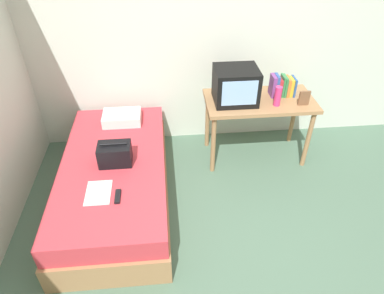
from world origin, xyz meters
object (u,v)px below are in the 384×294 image
(desk, at_px, (259,107))
(remote_dark, at_px, (118,196))
(picture_frame, at_px, (304,98))
(handbag, at_px, (115,154))
(bed, at_px, (116,181))
(magazine, at_px, (98,193))
(water_bottle, at_px, (278,96))
(book_row, at_px, (282,86))
(tv, at_px, (236,85))
(pillow, at_px, (122,118))

(desk, xyz_separation_m, remote_dark, (-1.45, -1.07, -0.15))
(picture_frame, xyz_separation_m, handbag, (-1.91, -0.45, -0.24))
(bed, xyz_separation_m, magazine, (-0.08, -0.41, 0.25))
(water_bottle, relative_size, book_row, 0.81)
(desk, height_order, water_bottle, water_bottle)
(tv, distance_m, pillow, 1.27)
(bed, distance_m, picture_frame, 2.08)
(book_row, bearing_deg, magazine, -150.08)
(handbag, xyz_separation_m, remote_dark, (0.05, -0.46, -0.09))
(pillow, relative_size, remote_dark, 2.61)
(handbag, bearing_deg, book_row, 21.28)
(desk, distance_m, water_bottle, 0.28)
(tv, bearing_deg, desk, 1.25)
(book_row, distance_m, handbag, 1.89)
(tv, relative_size, water_bottle, 2.12)
(tv, bearing_deg, book_row, 8.90)
(pillow, bearing_deg, book_row, -0.78)
(desk, bearing_deg, tv, -178.75)
(tv, height_order, remote_dark, tv)
(bed, height_order, picture_frame, picture_frame)
(handbag, xyz_separation_m, magazine, (-0.12, -0.39, -0.10))
(water_bottle, height_order, pillow, water_bottle)
(picture_frame, height_order, handbag, picture_frame)
(picture_frame, bearing_deg, book_row, 124.68)
(desk, bearing_deg, book_row, 17.10)
(bed, height_order, book_row, book_row)
(magazine, bearing_deg, handbag, 73.36)
(picture_frame, relative_size, pillow, 0.39)
(picture_frame, bearing_deg, tv, 167.60)
(book_row, distance_m, pillow, 1.76)
(book_row, height_order, magazine, book_row)
(tv, distance_m, picture_frame, 0.71)
(book_row, bearing_deg, desk, -162.90)
(desk, bearing_deg, pillow, 176.15)
(book_row, height_order, handbag, book_row)
(bed, distance_m, remote_dark, 0.55)
(handbag, bearing_deg, tv, 26.11)
(magazine, bearing_deg, picture_frame, 22.49)
(bed, relative_size, pillow, 4.91)
(bed, distance_m, magazine, 0.49)
(book_row, distance_m, magazine, 2.18)
(book_row, bearing_deg, water_bottle, -117.85)
(water_bottle, relative_size, remote_dark, 1.33)
(desk, relative_size, pillow, 2.85)
(water_bottle, xyz_separation_m, book_row, (0.11, 0.21, 0.00))
(book_row, xyz_separation_m, pillow, (-1.74, 0.02, -0.31))
(tv, bearing_deg, water_bottle, -17.23)
(desk, xyz_separation_m, tv, (-0.28, -0.01, 0.28))
(book_row, height_order, picture_frame, book_row)
(bed, height_order, pillow, pillow)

